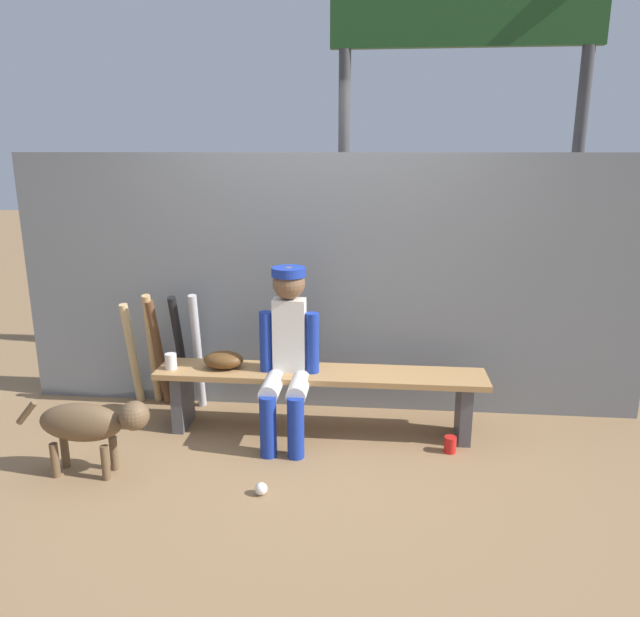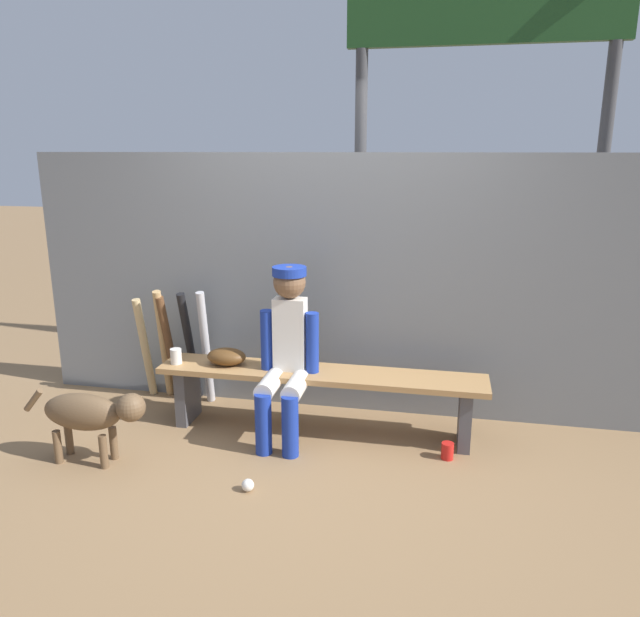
# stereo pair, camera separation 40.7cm
# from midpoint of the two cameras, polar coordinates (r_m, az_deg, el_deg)

# --- Properties ---
(ground_plane) EXTENTS (30.00, 30.00, 0.00)m
(ground_plane) POSITION_cam_midpoint_polar(r_m,az_deg,el_deg) (4.39, -2.71, -11.55)
(ground_plane) COLOR olive
(chainlink_fence) EXTENTS (4.66, 0.03, 1.92)m
(chainlink_fence) POSITION_cam_midpoint_polar(r_m,az_deg,el_deg) (4.49, -2.02, 2.13)
(chainlink_fence) COLOR slate
(chainlink_fence) RESTS_ON ground_plane
(dugout_bench) EXTENTS (2.28, 0.36, 0.46)m
(dugout_bench) POSITION_cam_midpoint_polar(r_m,az_deg,el_deg) (4.24, -2.77, -7.29)
(dugout_bench) COLOR #AD7F4C
(dugout_bench) RESTS_ON ground_plane
(player_seated) EXTENTS (0.41, 0.55, 1.19)m
(player_seated) POSITION_cam_midpoint_polar(r_m,az_deg,el_deg) (4.07, -5.97, -3.92)
(player_seated) COLOR silver
(player_seated) RESTS_ON ground_plane
(baseball_glove) EXTENTS (0.28, 0.20, 0.12)m
(baseball_glove) POSITION_cam_midpoint_polar(r_m,az_deg,el_deg) (4.33, -11.75, -4.81)
(baseball_glove) COLOR #593819
(baseball_glove) RESTS_ON dugout_bench
(bat_aluminum_silver) EXTENTS (0.08, 0.21, 0.92)m
(bat_aluminum_silver) POSITION_cam_midpoint_polar(r_m,az_deg,el_deg) (4.70, -13.92, -4.06)
(bat_aluminum_silver) COLOR #B7B7BC
(bat_aluminum_silver) RESTS_ON ground_plane
(bat_aluminum_black) EXTENTS (0.09, 0.27, 0.91)m
(bat_aluminum_black) POSITION_cam_midpoint_polar(r_m,az_deg,el_deg) (4.78, -15.40, -3.94)
(bat_aluminum_black) COLOR black
(bat_aluminum_black) RESTS_ON ground_plane
(bat_wood_dark) EXTENTS (0.11, 0.24, 0.87)m
(bat_wood_dark) POSITION_cam_midpoint_polar(r_m,az_deg,el_deg) (4.83, -17.28, -4.10)
(bat_wood_dark) COLOR brown
(bat_wood_dark) RESTS_ON ground_plane
(bat_wood_tan) EXTENTS (0.11, 0.27, 0.91)m
(bat_wood_tan) POSITION_cam_midpoint_polar(r_m,az_deg,el_deg) (4.86, -17.83, -3.76)
(bat_wood_tan) COLOR tan
(bat_wood_tan) RESTS_ON ground_plane
(bat_wood_natural) EXTENTS (0.09, 0.21, 0.83)m
(bat_wood_natural) POSITION_cam_midpoint_polar(r_m,az_deg,el_deg) (4.95, -19.55, -4.08)
(bat_wood_natural) COLOR tan
(bat_wood_natural) RESTS_ON ground_plane
(baseball) EXTENTS (0.07, 0.07, 0.07)m
(baseball) POSITION_cam_midpoint_polar(r_m,az_deg,el_deg) (3.69, -8.86, -16.51)
(baseball) COLOR white
(baseball) RESTS_ON ground_plane
(cup_on_ground) EXTENTS (0.08, 0.08, 0.11)m
(cup_on_ground) POSITION_cam_midpoint_polar(r_m,az_deg,el_deg) (4.14, 9.37, -12.59)
(cup_on_ground) COLOR red
(cup_on_ground) RESTS_ON ground_plane
(cup_on_bench) EXTENTS (0.08, 0.08, 0.11)m
(cup_on_bench) POSITION_cam_midpoint_polar(r_m,az_deg,el_deg) (4.41, -16.47, -4.84)
(cup_on_bench) COLOR silver
(cup_on_bench) RESTS_ON dugout_bench
(scoreboard) EXTENTS (2.42, 0.27, 3.71)m
(scoreboard) POSITION_cam_midpoint_polar(r_m,az_deg,el_deg) (5.30, 11.91, 21.97)
(scoreboard) COLOR #3F3F42
(scoreboard) RESTS_ON ground_plane
(dog) EXTENTS (0.84, 0.20, 0.49)m
(dog) POSITION_cam_midpoint_polar(r_m,az_deg,el_deg) (4.05, -23.62, -9.95)
(dog) COLOR brown
(dog) RESTS_ON ground_plane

